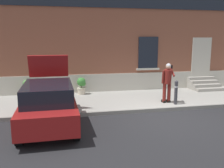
# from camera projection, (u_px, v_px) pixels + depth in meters

# --- Properties ---
(ground_plane) EXTENTS (80.00, 80.00, 0.00)m
(ground_plane) POSITION_uv_depth(u_px,v_px,m) (168.00, 119.00, 9.16)
(ground_plane) COLOR #232326
(sidewalk) EXTENTS (24.00, 3.60, 0.15)m
(sidewalk) POSITION_uv_depth(u_px,v_px,m) (143.00, 99.00, 11.85)
(sidewalk) COLOR #99968E
(sidewalk) RESTS_ON ground
(curb_edge) EXTENTS (24.00, 0.12, 0.15)m
(curb_edge) POSITION_uv_depth(u_px,v_px,m) (158.00, 110.00, 10.06)
(curb_edge) COLOR gray
(curb_edge) RESTS_ON ground
(building_facade) EXTENTS (24.00, 1.52, 7.50)m
(building_facade) POSITION_uv_depth(u_px,v_px,m) (130.00, 24.00, 13.58)
(building_facade) COLOR brown
(building_facade) RESTS_ON ground
(entrance_stoop) EXTENTS (1.62, 1.28, 0.64)m
(entrance_stoop) POSITION_uv_depth(u_px,v_px,m) (204.00, 85.00, 13.87)
(entrance_stoop) COLOR #9E998E
(entrance_stoop) RESTS_ON sidewalk
(hatchback_car_red) EXTENTS (1.84, 4.09, 2.34)m
(hatchback_car_red) POSITION_uv_depth(u_px,v_px,m) (49.00, 104.00, 8.24)
(hatchback_car_red) COLOR maroon
(hatchback_car_red) RESTS_ON ground
(bollard_near_person) EXTENTS (0.15, 0.15, 1.04)m
(bollard_near_person) POSITION_uv_depth(u_px,v_px,m) (176.00, 91.00, 10.53)
(bollard_near_person) COLOR #333338
(bollard_near_person) RESTS_ON sidewalk
(person_on_phone) EXTENTS (0.51, 0.47, 1.75)m
(person_on_phone) POSITION_uv_depth(u_px,v_px,m) (167.00, 80.00, 10.71)
(person_on_phone) COLOR maroon
(person_on_phone) RESTS_ON sidewalk
(planter_olive) EXTENTS (0.44, 0.44, 0.86)m
(planter_olive) POSITION_uv_depth(u_px,v_px,m) (28.00, 88.00, 11.93)
(planter_olive) COLOR #606B38
(planter_olive) RESTS_ON sidewalk
(planter_cream) EXTENTS (0.44, 0.44, 0.86)m
(planter_cream) POSITION_uv_depth(u_px,v_px,m) (82.00, 85.00, 12.47)
(planter_cream) COLOR beige
(planter_cream) RESTS_ON sidewalk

